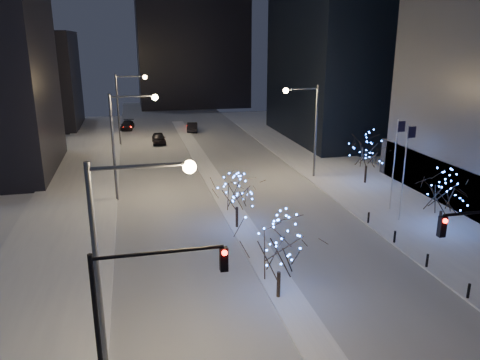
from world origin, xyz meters
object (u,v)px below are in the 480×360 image
object	(u,v)px
street_lamp_w_far	(125,100)
traffic_signal_west	(137,303)
street_lamp_w_near	(121,242)
car_near	(159,138)
car_mid	(192,127)
holiday_tree_median_far	(237,192)
holiday_tree_plaza_far	(367,151)
holiday_tree_plaza_near	(443,194)
holiday_tree_median_near	(280,247)
street_lamp_w_mid	(124,132)
street_lamp_east	(308,120)
car_far	(127,125)

from	to	relation	value
street_lamp_w_far	traffic_signal_west	distance (m)	52.04
street_lamp_w_near	car_near	xyz separation A→B (m)	(4.42, 49.70, -5.71)
traffic_signal_west	car_mid	distance (m)	60.92
holiday_tree_median_far	holiday_tree_plaza_far	world-z (taller)	holiday_tree_plaza_far
holiday_tree_plaza_near	holiday_tree_plaza_far	xyz separation A→B (m)	(0.05, 12.59, 0.54)
holiday_tree_median_far	traffic_signal_west	bearing A→B (deg)	-114.26
holiday_tree_median_near	holiday_tree_median_far	size ratio (longest dim) A/B	1.15
street_lamp_w_mid	holiday_tree_plaza_near	bearing A→B (deg)	-28.56
street_lamp_w_far	car_near	size ratio (longest dim) A/B	2.16
holiday_tree_median_far	street_lamp_w_mid	bearing A→B (deg)	131.95
street_lamp_w_mid	holiday_tree_median_near	size ratio (longest dim) A/B	1.96
car_near	holiday_tree_median_far	xyz separation A→B (m)	(4.02, -34.09, 2.29)
traffic_signal_west	holiday_tree_plaza_near	bearing A→B (deg)	30.24
street_lamp_w_near	car_near	world-z (taller)	street_lamp_w_near
traffic_signal_west	holiday_tree_median_far	distance (m)	19.40
holiday_tree_median_far	street_lamp_east	bearing A→B (deg)	49.49
street_lamp_east	holiday_tree_plaza_far	xyz separation A→B (m)	(5.25, -3.58, -2.93)
street_lamp_w_far	holiday_tree_median_near	distance (m)	46.25
street_lamp_w_near	holiday_tree_plaza_far	world-z (taller)	street_lamp_w_near
street_lamp_east	traffic_signal_west	bearing A→B (deg)	-121.69
holiday_tree_plaza_near	street_lamp_east	bearing A→B (deg)	107.80
street_lamp_w_near	holiday_tree_median_far	world-z (taller)	street_lamp_w_near
street_lamp_east	car_mid	size ratio (longest dim) A/B	2.11
holiday_tree_median_far	holiday_tree_plaza_far	xyz separation A→B (m)	(15.83, 8.80, 0.45)
car_near	car_far	distance (m)	13.52
street_lamp_east	car_far	bearing A→B (deg)	118.98
street_lamp_w_near	street_lamp_w_mid	distance (m)	25.00
traffic_signal_west	car_far	distance (m)	64.59
car_near	holiday_tree_plaza_near	world-z (taller)	holiday_tree_plaza_near
traffic_signal_west	holiday_tree_median_near	bearing A→B (deg)	39.91
car_near	holiday_tree_median_far	distance (m)	34.40
car_far	holiday_tree_median_far	bearing A→B (deg)	-72.24
car_far	holiday_tree_plaza_near	size ratio (longest dim) A/B	1.07
street_lamp_w_near	holiday_tree_plaza_far	distance (m)	34.55
street_lamp_w_far	holiday_tree_median_far	bearing A→B (deg)	-76.21
car_mid	holiday_tree_median_near	size ratio (longest dim) A/B	0.93
car_mid	holiday_tree_plaza_far	size ratio (longest dim) A/B	0.90
car_mid	holiday_tree_plaza_far	world-z (taller)	holiday_tree_plaza_far
holiday_tree_median_near	holiday_tree_plaza_near	size ratio (longest dim) A/B	1.11
car_near	car_far	world-z (taller)	car_near
car_near	holiday_tree_plaza_far	distance (m)	32.26
street_lamp_w_mid	street_lamp_east	xyz separation A→B (m)	(19.02, 3.00, -0.05)
street_lamp_w_far	car_near	world-z (taller)	street_lamp_w_far
holiday_tree_median_far	holiday_tree_median_near	bearing A→B (deg)	-90.00
street_lamp_w_near	traffic_signal_west	xyz separation A→B (m)	(0.50, -2.00, -1.74)
holiday_tree_plaza_near	holiday_tree_median_far	bearing A→B (deg)	166.49
street_lamp_w_far	holiday_tree_plaza_near	distance (m)	45.34
holiday_tree_median_near	car_near	bearing A→B (deg)	95.10
street_lamp_w_near	car_mid	size ratio (longest dim) A/B	2.11
car_near	holiday_tree_median_far	bearing A→B (deg)	-83.43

